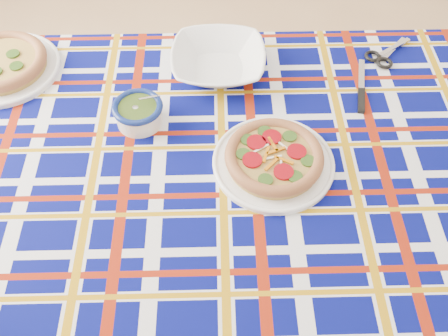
# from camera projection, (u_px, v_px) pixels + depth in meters

# --- Properties ---
(floor) EXTENTS (4.00, 4.00, 0.00)m
(floor) POSITION_uv_depth(u_px,v_px,m) (277.00, 208.00, 1.93)
(floor) COLOR tan
(floor) RESTS_ON ground
(dining_table) EXTENTS (1.61, 1.10, 0.71)m
(dining_table) POSITION_uv_depth(u_px,v_px,m) (192.00, 181.00, 1.21)
(dining_table) COLOR brown
(dining_table) RESTS_ON floor
(tablecloth) EXTENTS (1.64, 1.13, 0.10)m
(tablecloth) POSITION_uv_depth(u_px,v_px,m) (192.00, 176.00, 1.19)
(tablecloth) COLOR #05095C
(tablecloth) RESTS_ON dining_table
(main_focaccia_plate) EXTENTS (0.33, 0.33, 0.06)m
(main_focaccia_plate) POSITION_uv_depth(u_px,v_px,m) (274.00, 157.00, 1.13)
(main_focaccia_plate) COLOR #AF883E
(main_focaccia_plate) RESTS_ON tablecloth
(pesto_bowl) EXTENTS (0.13, 0.13, 0.07)m
(pesto_bowl) POSITION_uv_depth(u_px,v_px,m) (138.00, 112.00, 1.21)
(pesto_bowl) COLOR #24380F
(pesto_bowl) RESTS_ON tablecloth
(serving_bowl) EXTENTS (0.27, 0.27, 0.06)m
(serving_bowl) POSITION_uv_depth(u_px,v_px,m) (218.00, 62.00, 1.33)
(serving_bowl) COLOR white
(serving_bowl) RESTS_ON tablecloth
(second_focaccia_plate) EXTENTS (0.34, 0.34, 0.06)m
(second_focaccia_plate) POSITION_uv_depth(u_px,v_px,m) (2.00, 63.00, 1.33)
(second_focaccia_plate) COLOR #AF883E
(second_focaccia_plate) RESTS_ON tablecloth
(table_knife) EXTENTS (0.04, 0.22, 0.01)m
(table_knife) POSITION_uv_depth(u_px,v_px,m) (362.00, 76.00, 1.33)
(table_knife) COLOR silver
(table_knife) RESTS_ON tablecloth
(kitchen_scissors) EXTENTS (0.19, 0.20, 0.02)m
(kitchen_scissors) POSITION_uv_depth(u_px,v_px,m) (394.00, 48.00, 1.40)
(kitchen_scissors) COLOR silver
(kitchen_scissors) RESTS_ON tablecloth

